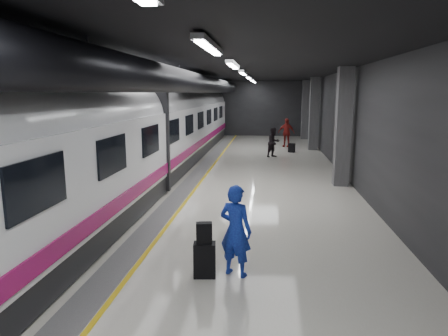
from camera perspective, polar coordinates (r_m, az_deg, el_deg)
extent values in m
plane|color=silver|center=(14.15, -0.85, -3.81)|extent=(40.00, 40.00, 0.00)
cube|color=black|center=(13.73, -0.91, 14.69)|extent=(10.00, 40.00, 0.02)
cube|color=#28282B|center=(33.66, 3.40, 8.47)|extent=(10.00, 0.02, 4.50)
cube|color=#28282B|center=(15.21, -20.00, 5.18)|extent=(0.02, 40.00, 4.50)
cube|color=#28282B|center=(14.04, 19.89, 4.78)|extent=(0.02, 40.00, 4.50)
cube|color=slate|center=(14.37, -6.21, -3.62)|extent=(0.65, 39.80, 0.01)
cube|color=yellow|center=(14.29, -4.64, -3.67)|extent=(0.10, 39.80, 0.01)
cylinder|color=black|center=(13.92, -6.34, 12.30)|extent=(0.80, 38.00, 0.80)
cube|color=silver|center=(7.72, -2.09, 17.07)|extent=(0.22, 2.60, 0.10)
cube|color=silver|center=(12.67, 1.30, 14.57)|extent=(0.22, 2.60, 0.10)
cube|color=silver|center=(17.65, 2.75, 13.46)|extent=(0.22, 2.60, 0.10)
cube|color=silver|center=(22.63, 3.56, 12.84)|extent=(0.22, 2.60, 0.10)
cube|color=silver|center=(27.63, 4.08, 12.44)|extent=(0.22, 2.60, 0.10)
cube|color=silver|center=(31.62, 4.37, 12.21)|extent=(0.22, 2.60, 0.10)
cube|color=#515154|center=(15.90, 16.64, 5.58)|extent=(0.55, 0.55, 4.50)
cube|color=#515154|center=(25.78, 12.72, 7.55)|extent=(0.55, 0.55, 4.50)
cube|color=#515154|center=(31.74, 11.53, 8.14)|extent=(0.55, 0.55, 4.50)
cube|color=black|center=(14.81, -13.44, -2.05)|extent=(2.80, 38.00, 0.60)
cube|color=white|center=(14.58, -13.68, 3.32)|extent=(2.90, 38.00, 2.20)
cylinder|color=white|center=(14.49, -13.84, 7.05)|extent=(2.80, 38.00, 2.80)
cube|color=#960D54|center=(14.27, -7.97, 0.12)|extent=(0.04, 38.00, 0.35)
cube|color=black|center=(14.55, -13.72, 4.30)|extent=(3.05, 0.25, 3.80)
cube|color=black|center=(6.73, -25.10, -2.26)|extent=(0.05, 1.60, 0.85)
cube|color=black|center=(9.37, -15.64, 1.76)|extent=(0.05, 1.60, 0.85)
cube|color=black|center=(12.18, -10.42, 3.95)|extent=(0.05, 1.60, 0.85)
cube|color=black|center=(15.07, -7.16, 5.30)|extent=(0.05, 1.60, 0.85)
cube|color=black|center=(17.99, -4.95, 6.21)|extent=(0.05, 1.60, 0.85)
cube|color=black|center=(20.93, -3.35, 6.85)|extent=(0.05, 1.60, 0.85)
cube|color=black|center=(23.89, -2.14, 7.34)|extent=(0.05, 1.60, 0.85)
cube|color=black|center=(26.85, -1.20, 7.71)|extent=(0.05, 1.60, 0.85)
cube|color=black|center=(29.83, -0.45, 8.01)|extent=(0.05, 1.60, 0.85)
imported|color=blue|center=(7.83, 1.67, -8.93)|extent=(0.78, 0.66, 1.83)
cube|color=black|center=(7.97, -2.78, -12.97)|extent=(0.45, 0.31, 0.69)
cube|color=black|center=(7.77, -2.86, -9.24)|extent=(0.33, 0.21, 0.41)
imported|color=black|center=(22.44, 7.11, 3.67)|extent=(1.02, 1.01, 1.66)
imported|color=maroon|center=(26.90, 8.89, 5.01)|extent=(1.20, 0.79, 1.89)
cube|color=black|center=(24.48, 9.64, 2.86)|extent=(0.44, 0.37, 0.55)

